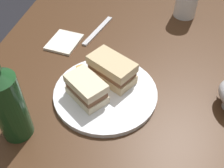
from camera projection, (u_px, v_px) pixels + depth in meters
The scene contains 11 objects.
dining_table at pixel (117, 159), 1.00m from camera, with size 1.16×0.83×0.76m, color #422816.
plate at pixel (105, 93), 0.71m from camera, with size 0.27×0.27×0.01m, color white.
sandwich_half_left at pixel (112, 70), 0.72m from camera, with size 0.12×0.14×0.06m.
sandwich_half_right at pixel (86, 89), 0.67m from camera, with size 0.11×0.12×0.06m.
potato_wedge_front at pixel (94, 85), 0.71m from camera, with size 0.05×0.02×0.02m, color #B77F33.
potato_wedge_middle at pixel (82, 72), 0.74m from camera, with size 0.05×0.02×0.02m, color gold.
potato_wedge_back at pixel (104, 73), 0.74m from camera, with size 0.04×0.02×0.02m, color gold.
potato_wedge_left_edge at pixel (103, 74), 0.74m from camera, with size 0.05×0.02×0.02m, color #B77F33.
cider_bottle at pixel (7, 102), 0.56m from camera, with size 0.07×0.07×0.26m.
napkin at pixel (64, 42), 0.87m from camera, with size 0.11×0.09×0.01m, color silver.
fork at pixel (98, 31), 0.91m from camera, with size 0.18×0.02×0.01m, color silver.
Camera 1 is at (-0.49, -0.09, 1.29)m, focal length 43.34 mm.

